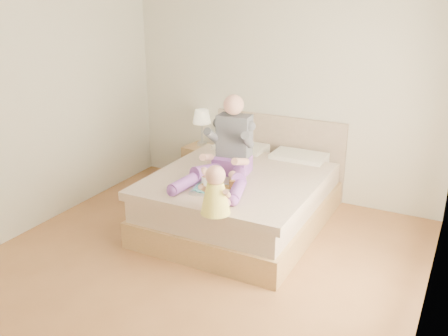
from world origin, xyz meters
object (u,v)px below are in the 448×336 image
at_px(nightstand, 202,165).
at_px(adult, 228,153).
at_px(baby, 216,194).
at_px(tray, 215,188).
at_px(bed, 245,195).

relative_size(nightstand, adult, 0.47).
bearing_deg(nightstand, adult, -41.43).
bearing_deg(baby, tray, 118.75).
relative_size(bed, baby, 4.87).
relative_size(nightstand, tray, 1.09).
relative_size(nightstand, baby, 1.15).
bearing_deg(nightstand, baby, -49.75).
height_order(tray, baby, baby).
bearing_deg(bed, nightstand, 141.48).
xyz_separation_m(nightstand, baby, (1.22, -1.88, 0.53)).
bearing_deg(baby, bed, 100.39).
height_order(nightstand, baby, baby).
distance_m(nightstand, baby, 2.31).
xyz_separation_m(bed, tray, (-0.02, -0.66, 0.32)).
bearing_deg(tray, adult, 87.41).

